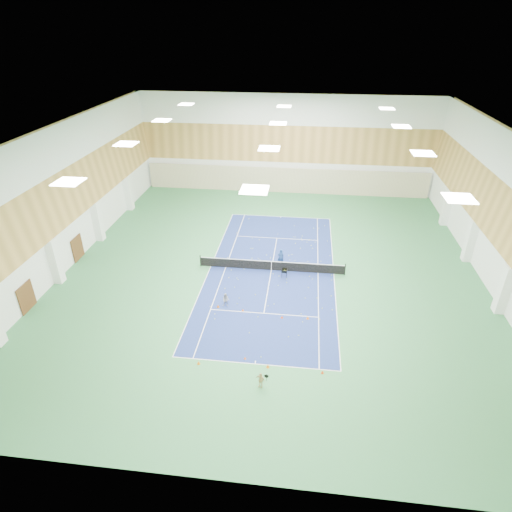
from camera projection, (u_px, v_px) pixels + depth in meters
The scene contains 22 objects.
ground at pixel (271, 270), 37.92m from camera, with size 40.00×40.00×0.00m, color #317342.
room_shell at pixel (273, 208), 35.01m from camera, with size 36.00×40.00×12.00m, color white, non-canonical shape.
wood_cladding at pixel (273, 184), 34.04m from camera, with size 36.00×40.00×8.00m, color #BC8C46, non-canonical shape.
ceiling_light_grid at pixel (274, 134), 32.14m from camera, with size 21.40×25.40×0.06m, color white, non-canonical shape.
court_surface at pixel (271, 270), 37.92m from camera, with size 10.97×23.77×0.01m, color navy.
tennis_balls_scatter at pixel (271, 270), 37.90m from camera, with size 10.57×22.77×0.07m, color yellow, non-canonical shape.
tennis_net at pixel (271, 265), 37.66m from camera, with size 12.80×0.10×1.10m, color black, non-canonical shape.
back_curtain at pixel (285, 180), 54.30m from camera, with size 35.40×0.16×3.20m, color #C6B793.
door_left_a at pixel (26, 297), 32.32m from camera, with size 0.08×1.80×2.20m, color #593319.
door_left_b at pixel (78, 248), 39.27m from camera, with size 0.08×1.80×2.20m, color #593319.
coach at pixel (281, 257), 38.38m from camera, with size 0.59×0.39×1.62m, color navy.
child_court at pixel (226, 300), 32.93m from camera, with size 0.54×0.42×1.12m, color #92929A.
child_apron at pixel (260, 380), 25.65m from camera, with size 0.63×0.26×1.08m, color tan.
ball_cart at pixel (284, 273), 36.67m from camera, with size 0.49×0.49×0.84m, color black, non-canonical shape.
cone_svc_a at pixel (218, 306), 32.99m from camera, with size 0.23×0.23×0.25m, color #D5600B.
cone_svc_b at pixel (243, 310), 32.57m from camera, with size 0.19×0.19×0.21m, color #DD500B.
cone_svc_c at pixel (282, 317), 31.80m from camera, with size 0.20×0.20×0.22m, color #E6410C.
cone_svc_d at pixel (308, 318), 31.71m from camera, with size 0.22×0.22×0.24m, color orange.
cone_base_a at pixel (199, 362), 27.56m from camera, with size 0.22×0.22×0.24m, color orange.
cone_base_b at pixel (245, 358), 27.97m from camera, with size 0.17×0.17×0.19m, color #FF5F0D.
cone_base_c at pixel (268, 366), 27.28m from camera, with size 0.23×0.23×0.25m, color orange.
cone_base_d at pixel (323, 372), 26.83m from camera, with size 0.20×0.20×0.22m, color #F8400D.
Camera 1 is at (2.55, -32.48, 19.49)m, focal length 30.00 mm.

